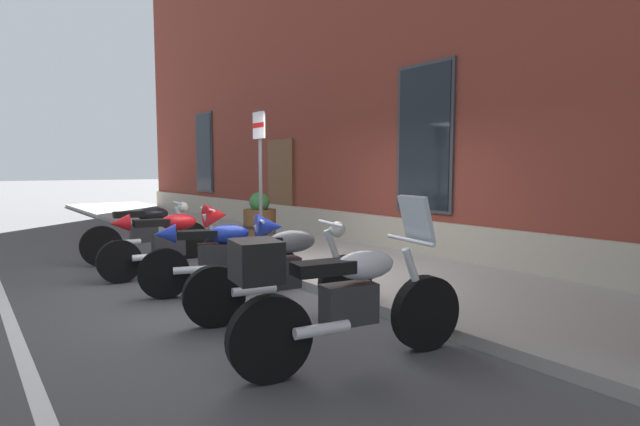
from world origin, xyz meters
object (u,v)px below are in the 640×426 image
motorcycle_silver_touring (342,298)px  parking_sign (260,162)px  motorcycle_red_sport (178,238)px  barrel_planter (260,222)px  motorcycle_grey_naked (285,272)px  motorcycle_blue_sport (226,251)px  motorcycle_black_naked (148,233)px

motorcycle_silver_touring → parking_sign: parking_sign is taller
motorcycle_silver_touring → motorcycle_red_sport: bearing=177.7°
motorcycle_silver_touring → barrel_planter: bearing=156.4°
motorcycle_grey_naked → motorcycle_silver_touring: bearing=-13.9°
motorcycle_blue_sport → motorcycle_grey_naked: motorcycle_blue_sport is taller
motorcycle_blue_sport → motorcycle_silver_touring: 2.66m
motorcycle_grey_naked → parking_sign: size_ratio=0.85×
motorcycle_grey_naked → motorcycle_silver_touring: size_ratio=0.98×
motorcycle_black_naked → motorcycle_grey_naked: bearing=2.4°
motorcycle_red_sport → parking_sign: (-0.21, 1.52, 1.12)m
motorcycle_black_naked → motorcycle_grey_naked: 4.04m
parking_sign → motorcycle_silver_touring: bearing=-21.7°
motorcycle_blue_sport → parking_sign: 2.38m
motorcycle_blue_sport → motorcycle_grey_naked: bearing=2.3°
motorcycle_blue_sport → parking_sign: size_ratio=0.78×
motorcycle_grey_naked → barrel_planter: size_ratio=2.05×
motorcycle_grey_naked → motorcycle_silver_touring: (1.36, -0.34, 0.07)m
motorcycle_red_sport → motorcycle_grey_naked: size_ratio=1.00×
parking_sign → barrel_planter: bearing=150.9°
motorcycle_grey_naked → barrel_planter: barrel_planter is taller
motorcycle_red_sport → barrel_planter: 2.70m
motorcycle_blue_sport → motorcycle_grey_naked: 1.29m
motorcycle_red_sport → barrel_planter: barrel_planter is taller
motorcycle_red_sport → motorcycle_grey_naked: 2.65m
motorcycle_red_sport → motorcycle_grey_naked: motorcycle_red_sport is taller
motorcycle_black_naked → barrel_planter: 2.24m
motorcycle_silver_touring → motorcycle_blue_sport: bearing=173.8°
motorcycle_red_sport → motorcycle_black_naked: bearing=179.7°
barrel_planter → motorcycle_grey_naked: bearing=-26.5°
motorcycle_black_naked → motorcycle_red_sport: motorcycle_red_sport is taller
motorcycle_grey_naked → barrel_planter: (-4.15, 2.07, 0.04)m
motorcycle_red_sport → motorcycle_blue_sport: motorcycle_red_sport is taller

